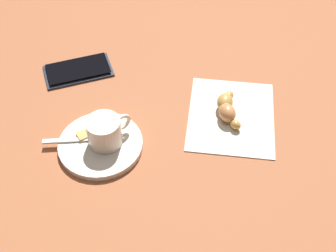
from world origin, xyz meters
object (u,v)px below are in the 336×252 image
(sugar_packet, at_px, (93,131))
(croissant, at_px, (227,108))
(cell_phone, at_px, (78,70))
(saucer, at_px, (101,145))
(espresso_cup, at_px, (105,131))
(teaspoon, at_px, (96,138))
(napkin, at_px, (231,116))

(sugar_packet, relative_size, croissant, 0.58)
(cell_phone, bearing_deg, saucer, 108.17)
(espresso_cup, xyz_separation_m, croissant, (-0.21, -0.07, -0.02))
(croissant, bearing_deg, sugar_packet, 12.24)
(espresso_cup, height_order, teaspoon, espresso_cup)
(napkin, relative_size, croissant, 1.87)
(sugar_packet, relative_size, napkin, 0.31)
(cell_phone, bearing_deg, sugar_packet, 106.27)
(saucer, bearing_deg, espresso_cup, -165.62)
(napkin, bearing_deg, sugar_packet, 10.85)
(teaspoon, height_order, sugar_packet, teaspoon)
(saucer, distance_m, croissant, 0.24)
(espresso_cup, relative_size, napkin, 0.39)
(napkin, bearing_deg, cell_phone, -22.70)
(espresso_cup, xyz_separation_m, teaspoon, (0.02, -0.00, -0.02))
(espresso_cup, bearing_deg, croissant, -161.20)
(napkin, bearing_deg, teaspoon, 14.81)
(sugar_packet, bearing_deg, cell_phone, -104.05)
(espresso_cup, height_order, croissant, espresso_cup)
(saucer, xyz_separation_m, croissant, (-0.23, -0.08, 0.01))
(napkin, bearing_deg, croissant, -25.70)
(teaspoon, bearing_deg, espresso_cup, 165.62)
(saucer, height_order, napkin, saucer)
(sugar_packet, distance_m, cell_phone, 0.18)
(napkin, distance_m, cell_phone, 0.32)
(teaspoon, bearing_deg, saucer, 135.48)
(teaspoon, distance_m, cell_phone, 0.20)
(saucer, distance_m, cell_phone, 0.21)
(teaspoon, height_order, napkin, teaspoon)
(croissant, distance_m, cell_phone, 0.31)
(teaspoon, bearing_deg, napkin, -165.19)
(teaspoon, bearing_deg, croissant, -163.65)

